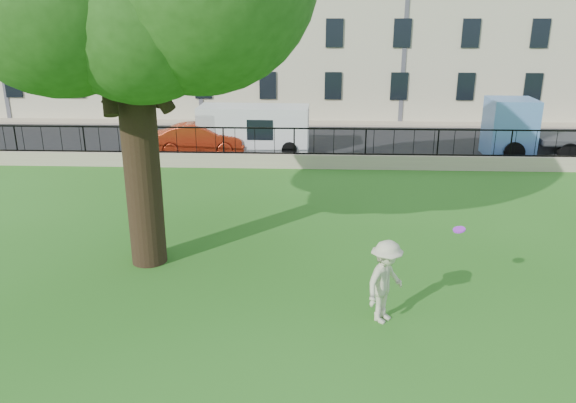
{
  "coord_description": "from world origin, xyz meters",
  "views": [
    {
      "loc": [
        0.78,
        -11.18,
        6.24
      ],
      "look_at": [
        0.12,
        3.5,
        1.32
      ],
      "focal_mm": 35.0,
      "sensor_mm": 36.0,
      "label": 1
    }
  ],
  "objects_px": {
    "frisbee": "(459,230)",
    "white_van": "(254,129)",
    "red_sedan": "(200,139)",
    "man": "(386,282)",
    "blue_truck": "(558,129)"
  },
  "relations": [
    {
      "from": "frisbee",
      "to": "red_sedan",
      "type": "bearing_deg",
      "value": 121.21
    },
    {
      "from": "frisbee",
      "to": "blue_truck",
      "type": "xyz_separation_m",
      "value": [
        7.85,
        14.03,
        -0.46
      ]
    },
    {
      "from": "red_sedan",
      "to": "frisbee",
      "type": "bearing_deg",
      "value": -153.36
    },
    {
      "from": "man",
      "to": "white_van",
      "type": "height_order",
      "value": "white_van"
    },
    {
      "from": "frisbee",
      "to": "red_sedan",
      "type": "distance_m",
      "value": 16.44
    },
    {
      "from": "man",
      "to": "red_sedan",
      "type": "height_order",
      "value": "man"
    },
    {
      "from": "man",
      "to": "red_sedan",
      "type": "relative_size",
      "value": 0.44
    },
    {
      "from": "red_sedan",
      "to": "blue_truck",
      "type": "relative_size",
      "value": 0.67
    },
    {
      "from": "frisbee",
      "to": "blue_truck",
      "type": "height_order",
      "value": "blue_truck"
    },
    {
      "from": "frisbee",
      "to": "white_van",
      "type": "height_order",
      "value": "white_van"
    },
    {
      "from": "frisbee",
      "to": "white_van",
      "type": "xyz_separation_m",
      "value": [
        -6.0,
        14.58,
        -0.7
      ]
    },
    {
      "from": "red_sedan",
      "to": "blue_truck",
      "type": "xyz_separation_m",
      "value": [
        16.35,
        0.0,
        0.63
      ]
    },
    {
      "from": "blue_truck",
      "to": "white_van",
      "type": "bearing_deg",
      "value": 179.88
    },
    {
      "from": "man",
      "to": "frisbee",
      "type": "distance_m",
      "value": 2.05
    },
    {
      "from": "man",
      "to": "white_van",
      "type": "relative_size",
      "value": 0.36
    }
  ]
}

